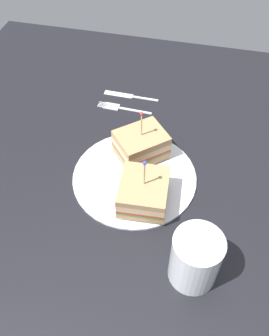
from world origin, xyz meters
TOP-DOWN VIEW (x-y plane):
  - ground_plane at (0.00, 0.00)cm, footprint 102.25×102.25cm
  - plate at (0.00, 0.00)cm, footprint 24.07×24.07cm
  - sandwich_half_front at (5.47, 2.97)cm, footprint 9.95×9.06cm
  - sandwich_half_back at (-5.77, -0.06)cm, footprint 11.80×11.99cm
  - drink_glass at (17.22, 13.42)cm, footprint 7.68×7.68cm
  - fork at (-19.47, -8.41)cm, footprint 2.34×12.86cm
  - knife at (-24.20, -7.32)cm, footprint 1.63×13.28cm

SIDE VIEW (x-z plane):
  - ground_plane at x=0.00cm, z-range -2.00..0.00cm
  - fork at x=-19.47cm, z-range 0.00..0.35cm
  - knife at x=-24.20cm, z-range 0.00..0.35cm
  - plate at x=0.00cm, z-range 0.00..0.85cm
  - sandwich_half_front at x=5.47cm, z-range -2.01..8.56cm
  - sandwich_half_back at x=-5.77cm, z-range -1.98..9.02cm
  - drink_glass at x=17.22cm, z-range -0.57..9.33cm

